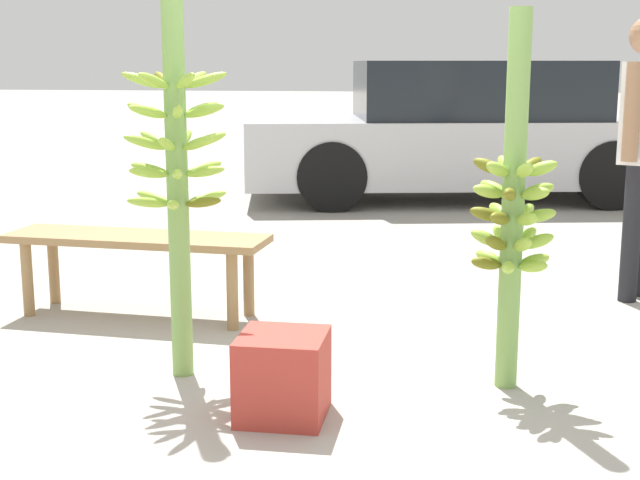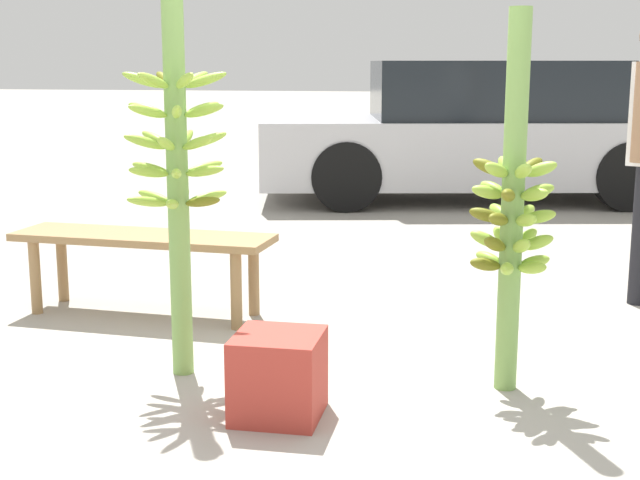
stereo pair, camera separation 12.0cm
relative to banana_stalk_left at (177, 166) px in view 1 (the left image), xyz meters
The scene contains 6 objects.
ground_plane 1.14m from the banana_stalk_left, ahead, with size 80.00×80.00×0.00m, color #9E998E.
banana_stalk_left is the anchor object (origin of this frame).
banana_stalk_center 1.43m from the banana_stalk_left, ahead, with size 0.36×0.37×1.58m.
market_bench 1.15m from the banana_stalk_left, 121.34° to the left, with size 1.45×0.48×0.45m.
parked_car 5.68m from the banana_stalk_left, 77.95° to the left, with size 4.51×2.53×1.38m.
produce_crate 1.02m from the banana_stalk_left, 37.16° to the right, with size 0.33×0.33×0.33m.
Camera 1 is at (0.55, -3.53, 1.36)m, focal length 50.00 mm.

